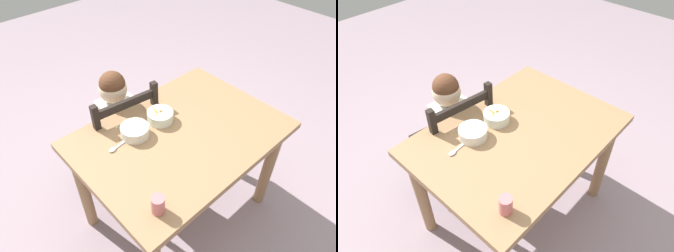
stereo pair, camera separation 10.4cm
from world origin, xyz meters
TOP-DOWN VIEW (x-y plane):
  - ground_plane at (0.00, 0.00)m, footprint 8.00×8.00m
  - dining_table at (0.00, 0.00)m, footprint 1.13×0.81m
  - dining_chair at (-0.11, 0.45)m, footprint 0.47×0.47m
  - child_figure at (-0.10, 0.45)m, footprint 0.32×0.31m
  - bowl_of_peas at (-0.19, 0.15)m, footprint 0.15×0.15m
  - bowl_of_carrots at (-0.01, 0.15)m, footprint 0.15×0.15m
  - spoon at (-0.33, 0.14)m, footprint 0.14×0.04m
  - drinking_cup at (-0.41, -0.28)m, footprint 0.06×0.06m

SIDE VIEW (x-z plane):
  - ground_plane at x=0.00m, z-range 0.00..0.00m
  - dining_chair at x=-0.11m, z-range -0.01..0.89m
  - dining_table at x=0.00m, z-range 0.25..0.99m
  - child_figure at x=-0.10m, z-range 0.15..1.10m
  - spoon at x=-0.33m, z-range 0.74..0.75m
  - bowl_of_peas at x=-0.19m, z-range 0.74..0.80m
  - bowl_of_carrots at x=-0.01m, z-range 0.74..0.80m
  - drinking_cup at x=-0.41m, z-range 0.74..0.83m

